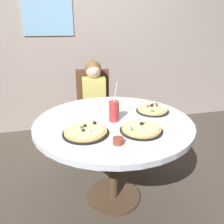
{
  "coord_description": "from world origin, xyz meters",
  "views": [
    {
      "loc": [
        -0.41,
        -1.61,
        1.46
      ],
      "look_at": [
        0.0,
        0.05,
        0.8
      ],
      "focal_mm": 36.68,
      "sensor_mm": 36.0,
      "label": 1
    }
  ],
  "objects_px": {
    "diner_child": "(95,114)",
    "chair_wooden": "(94,105)",
    "pizza_veggie": "(141,129)",
    "sauce_bowl": "(118,141)",
    "soda_cup": "(113,111)",
    "pizza_pepperoni": "(152,110)",
    "plate_small": "(90,107)",
    "pizza_cheese": "(86,132)",
    "dining_table": "(113,131)"
  },
  "relations": [
    {
      "from": "diner_child",
      "to": "pizza_cheese",
      "type": "height_order",
      "value": "diner_child"
    },
    {
      "from": "pizza_cheese",
      "to": "diner_child",
      "type": "bearing_deg",
      "value": 76.98
    },
    {
      "from": "pizza_veggie",
      "to": "soda_cup",
      "type": "relative_size",
      "value": 0.99
    },
    {
      "from": "pizza_veggie",
      "to": "sauce_bowl",
      "type": "xyz_separation_m",
      "value": [
        -0.21,
        -0.14,
        0.0
      ]
    },
    {
      "from": "diner_child",
      "to": "soda_cup",
      "type": "distance_m",
      "value": 0.92
    },
    {
      "from": "dining_table",
      "to": "diner_child",
      "type": "relative_size",
      "value": 1.14
    },
    {
      "from": "pizza_veggie",
      "to": "sauce_bowl",
      "type": "relative_size",
      "value": 4.34
    },
    {
      "from": "diner_child",
      "to": "chair_wooden",
      "type": "bearing_deg",
      "value": 84.99
    },
    {
      "from": "pizza_cheese",
      "to": "plate_small",
      "type": "bearing_deg",
      "value": 77.72
    },
    {
      "from": "chair_wooden",
      "to": "sauce_bowl",
      "type": "distance_m",
      "value": 1.42
    },
    {
      "from": "diner_child",
      "to": "plate_small",
      "type": "height_order",
      "value": "diner_child"
    },
    {
      "from": "diner_child",
      "to": "pizza_cheese",
      "type": "bearing_deg",
      "value": -103.02
    },
    {
      "from": "sauce_bowl",
      "to": "dining_table",
      "type": "bearing_deg",
      "value": 80.21
    },
    {
      "from": "diner_child",
      "to": "sauce_bowl",
      "type": "relative_size",
      "value": 15.46
    },
    {
      "from": "diner_child",
      "to": "soda_cup",
      "type": "xyz_separation_m",
      "value": [
        0.0,
        -0.85,
        0.35
      ]
    },
    {
      "from": "pizza_veggie",
      "to": "pizza_pepperoni",
      "type": "distance_m",
      "value": 0.41
    },
    {
      "from": "sauce_bowl",
      "to": "plate_small",
      "type": "relative_size",
      "value": 0.39
    },
    {
      "from": "pizza_cheese",
      "to": "dining_table",
      "type": "bearing_deg",
      "value": 37.3
    },
    {
      "from": "soda_cup",
      "to": "plate_small",
      "type": "xyz_separation_m",
      "value": [
        -0.13,
        0.33,
        -0.08
      ]
    },
    {
      "from": "chair_wooden",
      "to": "soda_cup",
      "type": "bearing_deg",
      "value": -90.72
    },
    {
      "from": "pizza_cheese",
      "to": "pizza_pepperoni",
      "type": "height_order",
      "value": "same"
    },
    {
      "from": "pizza_pepperoni",
      "to": "soda_cup",
      "type": "xyz_separation_m",
      "value": [
        -0.38,
        -0.12,
        0.06
      ]
    },
    {
      "from": "pizza_veggie",
      "to": "dining_table",
      "type": "bearing_deg",
      "value": 120.56
    },
    {
      "from": "pizza_veggie",
      "to": "soda_cup",
      "type": "xyz_separation_m",
      "value": [
        -0.15,
        0.23,
        0.06
      ]
    },
    {
      "from": "dining_table",
      "to": "pizza_pepperoni",
      "type": "xyz_separation_m",
      "value": [
        0.37,
        0.1,
        0.11
      ]
    },
    {
      "from": "dining_table",
      "to": "chair_wooden",
      "type": "distance_m",
      "value": 1.03
    },
    {
      "from": "soda_cup",
      "to": "diner_child",
      "type": "bearing_deg",
      "value": 90.2
    },
    {
      "from": "diner_child",
      "to": "pizza_veggie",
      "type": "relative_size",
      "value": 3.56
    },
    {
      "from": "pizza_cheese",
      "to": "pizza_pepperoni",
      "type": "xyz_separation_m",
      "value": [
        0.62,
        0.29,
        0.0
      ]
    },
    {
      "from": "pizza_pepperoni",
      "to": "dining_table",
      "type": "bearing_deg",
      "value": -164.41
    },
    {
      "from": "diner_child",
      "to": "sauce_bowl",
      "type": "xyz_separation_m",
      "value": [
        -0.06,
        -1.22,
        0.29
      ]
    },
    {
      "from": "chair_wooden",
      "to": "sauce_bowl",
      "type": "height_order",
      "value": "chair_wooden"
    },
    {
      "from": "pizza_pepperoni",
      "to": "chair_wooden",
      "type": "bearing_deg",
      "value": 111.69
    },
    {
      "from": "pizza_pepperoni",
      "to": "soda_cup",
      "type": "bearing_deg",
      "value": -162.97
    },
    {
      "from": "chair_wooden",
      "to": "pizza_veggie",
      "type": "relative_size",
      "value": 3.13
    },
    {
      "from": "diner_child",
      "to": "soda_cup",
      "type": "relative_size",
      "value": 3.53
    },
    {
      "from": "soda_cup",
      "to": "sauce_bowl",
      "type": "distance_m",
      "value": 0.37
    },
    {
      "from": "pizza_cheese",
      "to": "pizza_pepperoni",
      "type": "relative_size",
      "value": 1.15
    },
    {
      "from": "chair_wooden",
      "to": "diner_child",
      "type": "relative_size",
      "value": 0.88
    },
    {
      "from": "pizza_cheese",
      "to": "soda_cup",
      "type": "distance_m",
      "value": 0.3
    },
    {
      "from": "diner_child",
      "to": "pizza_veggie",
      "type": "bearing_deg",
      "value": -82.2
    },
    {
      "from": "soda_cup",
      "to": "pizza_veggie",
      "type": "bearing_deg",
      "value": -57.4
    },
    {
      "from": "pizza_pepperoni",
      "to": "plate_small",
      "type": "height_order",
      "value": "pizza_pepperoni"
    },
    {
      "from": "pizza_pepperoni",
      "to": "plate_small",
      "type": "relative_size",
      "value": 1.56
    },
    {
      "from": "plate_small",
      "to": "soda_cup",
      "type": "bearing_deg",
      "value": -68.83
    },
    {
      "from": "dining_table",
      "to": "plate_small",
      "type": "distance_m",
      "value": 0.36
    },
    {
      "from": "dining_table",
      "to": "sauce_bowl",
      "type": "bearing_deg",
      "value": -99.79
    },
    {
      "from": "chair_wooden",
      "to": "soda_cup",
      "type": "height_order",
      "value": "soda_cup"
    },
    {
      "from": "chair_wooden",
      "to": "pizza_pepperoni",
      "type": "distance_m",
      "value": 1.02
    },
    {
      "from": "dining_table",
      "to": "chair_wooden",
      "type": "relative_size",
      "value": 1.3
    }
  ]
}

